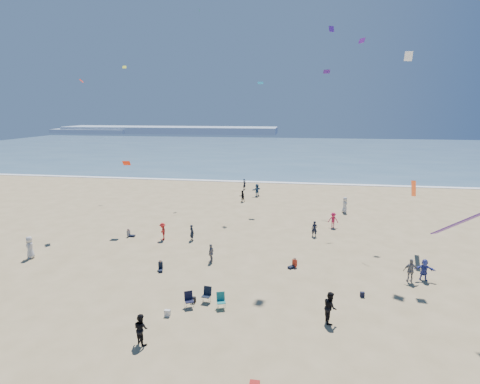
# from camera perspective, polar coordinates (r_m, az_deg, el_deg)

# --- Properties ---
(ground) EXTENTS (220.00, 220.00, 0.00)m
(ground) POSITION_cam_1_polar(r_m,az_deg,el_deg) (21.90, -9.06, -21.49)
(ground) COLOR tan
(ground) RESTS_ON ground
(ocean) EXTENTS (220.00, 100.00, 0.06)m
(ocean) POSITION_cam_1_polar(r_m,az_deg,el_deg) (113.00, 5.84, 6.31)
(ocean) COLOR #476B84
(ocean) RESTS_ON ground
(surf_line) EXTENTS (220.00, 1.20, 0.08)m
(surf_line) POSITION_cam_1_polar(r_m,az_deg,el_deg) (63.64, 3.35, 1.52)
(surf_line) COLOR white
(surf_line) RESTS_ON ground
(headland_far) EXTENTS (110.00, 20.00, 3.20)m
(headland_far) POSITION_cam_1_polar(r_m,az_deg,el_deg) (198.74, -10.67, 9.29)
(headland_far) COLOR #7A8EA8
(headland_far) RESTS_ON ground
(headland_near) EXTENTS (40.00, 14.00, 2.00)m
(headland_near) POSITION_cam_1_polar(r_m,az_deg,el_deg) (211.04, -21.54, 8.66)
(headland_near) COLOR #7A8EA8
(headland_near) RESTS_ON ground
(standing_flyers) EXTENTS (32.40, 40.18, 1.91)m
(standing_flyers) POSITION_cam_1_polar(r_m,az_deg,el_deg) (36.30, 3.61, -5.68)
(standing_flyers) COLOR black
(standing_flyers) RESTS_ON ground
(seated_group) EXTENTS (17.04, 23.42, 0.84)m
(seated_group) POSITION_cam_1_polar(r_m,az_deg,el_deg) (25.16, -7.14, -15.48)
(seated_group) COLOR silver
(seated_group) RESTS_ON ground
(chair_cluster) EXTENTS (2.79, 1.54, 1.00)m
(chair_cluster) POSITION_cam_1_polar(r_m,az_deg,el_deg) (24.61, -5.28, -15.90)
(chair_cluster) COLOR black
(chair_cluster) RESTS_ON ground
(white_tote) EXTENTS (0.35, 0.20, 0.40)m
(white_tote) POSITION_cam_1_polar(r_m,az_deg,el_deg) (24.05, -11.00, -17.65)
(white_tote) COLOR silver
(white_tote) RESTS_ON ground
(black_backpack) EXTENTS (0.30, 0.22, 0.38)m
(black_backpack) POSITION_cam_1_polar(r_m,az_deg,el_deg) (25.22, -7.12, -16.00)
(black_backpack) COLOR black
(black_backpack) RESTS_ON ground
(navy_bag) EXTENTS (0.28, 0.18, 0.34)m
(navy_bag) POSITION_cam_1_polar(r_m,az_deg,el_deg) (26.98, 18.13, -14.61)
(navy_bag) COLOR black
(navy_bag) RESTS_ON ground
(kites_aloft) EXTENTS (46.74, 42.46, 30.67)m
(kites_aloft) POSITION_cam_1_polar(r_m,az_deg,el_deg) (30.19, 18.09, 14.60)
(kites_aloft) COLOR red
(kites_aloft) RESTS_ON ground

